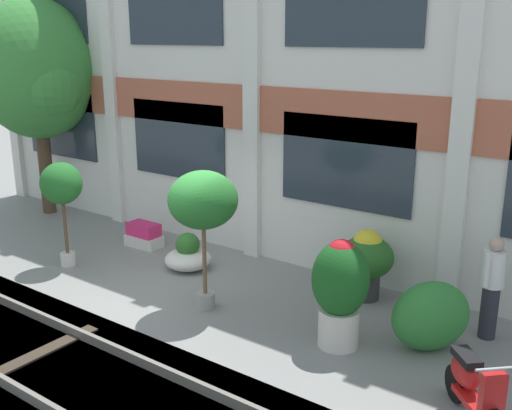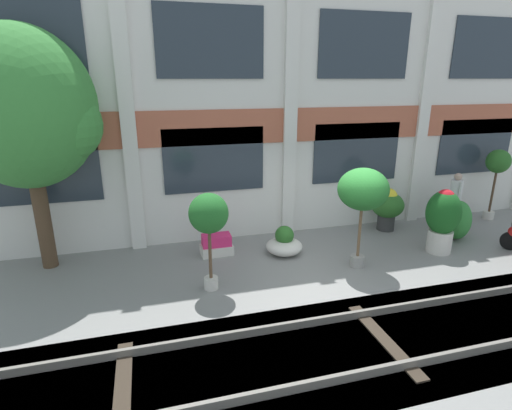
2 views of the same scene
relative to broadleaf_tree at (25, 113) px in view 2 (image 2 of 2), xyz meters
The scene contains 13 objects.
ground_plane 7.50m from the broadleaf_tree, 18.65° to the right, with size 80.00×80.00×0.00m, color gray.
apartment_facade 6.30m from the broadleaf_tree, ahead, with size 17.04×0.64×7.65m.
rail_tracks 8.63m from the broadleaf_tree, 36.70° to the right, with size 24.68×2.80×0.43m.
broadleaf_tree is the anchor object (origin of this frame).
potted_plant_wide_bowl 6.62m from the broadleaf_tree, ahead, with size 0.93×0.93×0.75m.
potted_plant_ribbed_drum 9.57m from the broadleaf_tree, ahead, with size 0.94×0.94×1.27m.
potted_plant_square_trough 5.22m from the broadleaf_tree, ahead, with size 0.83×0.50×0.53m.
potted_plant_fluted_column 10.07m from the broadleaf_tree, 10.46° to the right, with size 0.85×0.85×1.68m.
potted_plant_low_pan 12.98m from the broadleaf_tree, ahead, with size 0.71×0.71×2.24m.
potted_plant_terracotta_small 4.58m from the broadleaf_tree, 30.64° to the right, with size 0.81×0.81×2.13m.
potted_plant_tall_urn 7.57m from the broadleaf_tree, 15.46° to the right, with size 1.16×1.16×2.40m.
resident_by_doorway 11.62m from the broadleaf_tree, ahead, with size 0.34×0.52×1.64m.
topiary_hedge 11.18m from the broadleaf_tree, ahead, with size 1.21×0.70×1.07m, color #2D7A33.
Camera 2 is at (-3.77, -7.60, 4.32)m, focal length 28.00 mm.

